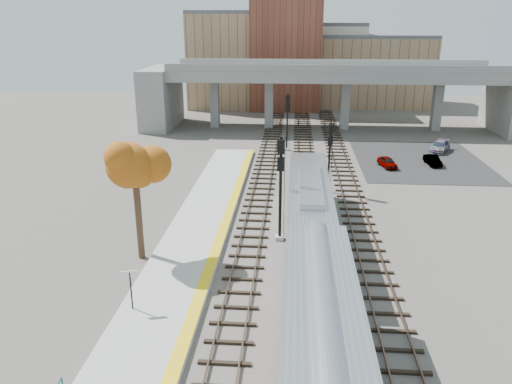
% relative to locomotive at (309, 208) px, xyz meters
% --- Properties ---
extents(ground, '(160.00, 160.00, 0.00)m').
position_rel_locomotive_xyz_m(ground, '(-1.00, -5.78, -2.28)').
color(ground, '#47423D').
rests_on(ground, ground).
extents(platform, '(4.50, 60.00, 0.35)m').
position_rel_locomotive_xyz_m(platform, '(-8.25, -5.78, -2.10)').
color(platform, '#9E9E99').
rests_on(platform, ground).
extents(yellow_strip, '(0.70, 60.00, 0.01)m').
position_rel_locomotive_xyz_m(yellow_strip, '(-6.35, -5.78, -1.92)').
color(yellow_strip, yellow).
rests_on(yellow_strip, platform).
extents(tracks, '(10.70, 95.00, 0.25)m').
position_rel_locomotive_xyz_m(tracks, '(-0.07, 6.72, -2.20)').
color(tracks, black).
rests_on(tracks, ground).
extents(overpass, '(54.00, 12.00, 9.50)m').
position_rel_locomotive_xyz_m(overpass, '(3.92, 39.22, 3.53)').
color(overpass, slate).
rests_on(overpass, ground).
extents(buildings_far, '(43.00, 21.00, 20.60)m').
position_rel_locomotive_xyz_m(buildings_far, '(0.26, 60.79, 5.60)').
color(buildings_far, '#967757').
rests_on(buildings_far, ground).
extents(parking_lot, '(14.00, 18.00, 0.04)m').
position_rel_locomotive_xyz_m(parking_lot, '(13.00, 22.22, -2.26)').
color(parking_lot, black).
rests_on(parking_lot, ground).
extents(locomotive, '(3.02, 19.05, 4.10)m').
position_rel_locomotive_xyz_m(locomotive, '(0.00, 0.00, 0.00)').
color(locomotive, '#A8AAB2').
rests_on(locomotive, ground).
extents(signal_mast_near, '(0.60, 0.64, 7.64)m').
position_rel_locomotive_xyz_m(signal_mast_near, '(-2.10, -0.64, 1.62)').
color(signal_mast_near, '#9E9E99').
rests_on(signal_mast_near, ground).
extents(signal_mast_mid, '(0.60, 0.64, 6.50)m').
position_rel_locomotive_xyz_m(signal_mast_mid, '(2.00, 10.36, 0.84)').
color(signal_mast_mid, '#9E9E99').
rests_on(signal_mast_mid, ground).
extents(signal_mast_far, '(0.60, 0.64, 6.93)m').
position_rel_locomotive_xyz_m(signal_mast_far, '(-2.10, 25.56, 1.14)').
color(signal_mast_far, '#9E9E99').
rests_on(signal_mast_far, ground).
extents(station_sign, '(0.88, 0.29, 2.27)m').
position_rel_locomotive_xyz_m(station_sign, '(-9.72, -10.88, -0.30)').
color(station_sign, black).
rests_on(station_sign, platform).
extents(tree, '(3.60, 3.60, 8.68)m').
position_rel_locomotive_xyz_m(tree, '(-11.25, -4.16, 4.16)').
color(tree, '#382619').
rests_on(tree, ground).
extents(car_a, '(2.05, 3.47, 1.11)m').
position_rel_locomotive_xyz_m(car_a, '(8.88, 19.02, -1.68)').
color(car_a, '#99999E').
rests_on(car_a, parking_lot).
extents(car_b, '(1.44, 3.34, 1.07)m').
position_rel_locomotive_xyz_m(car_b, '(13.97, 20.25, -1.70)').
color(car_b, '#99999E').
rests_on(car_b, parking_lot).
extents(car_c, '(3.61, 4.65, 1.26)m').
position_rel_locomotive_xyz_m(car_c, '(16.30, 26.28, -1.61)').
color(car_c, '#99999E').
rests_on(car_c, parking_lot).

